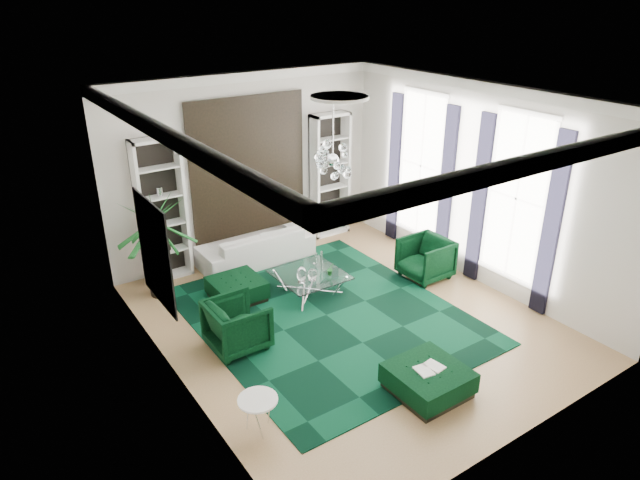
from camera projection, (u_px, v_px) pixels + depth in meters
floor at (347, 320)px, 9.89m from camera, size 6.00×7.00×0.02m
ceiling at (352, 97)px, 8.34m from camera, size 6.00×7.00×0.02m
wall_back at (247, 166)px, 11.77m from camera, size 6.00×0.02×3.80m
wall_front at (534, 314)px, 6.46m from camera, size 6.00×0.02×3.80m
wall_left at (168, 266)px, 7.57m from camera, size 0.02×7.00×3.80m
wall_right at (478, 185)px, 10.66m from camera, size 0.02×7.00×3.80m
crown_molding at (351, 105)px, 8.38m from camera, size 6.00×7.00×0.18m
ceiling_medallion at (340, 97)px, 8.58m from camera, size 0.90×0.90×0.05m
tapestry at (248, 167)px, 11.73m from camera, size 2.50×0.06×2.80m
shelving_left at (162, 211)px, 10.82m from camera, size 0.90×0.38×2.80m
shelving_right at (330, 176)px, 12.82m from camera, size 0.90×0.38×2.80m
painting at (156, 253)px, 8.07m from camera, size 0.04×1.30×1.60m
window_near at (516, 199)px, 9.97m from camera, size 0.03×1.10×2.90m
curtain_near_a at (552, 226)px, 9.46m from camera, size 0.07×0.30×3.25m
curtain_near_b at (479, 200)px, 10.64m from camera, size 0.07×0.30×3.25m
window_far at (421, 166)px, 11.78m from camera, size 0.03×1.10×2.90m
curtain_far_a at (446, 188)px, 11.28m from camera, size 0.07×0.30×3.25m
curtain_far_b at (394, 169)px, 12.46m from camera, size 0.07×0.30×3.25m
rug at (326, 315)px, 10.01m from camera, size 4.20×5.00×0.02m
sofa at (256, 246)px, 11.85m from camera, size 2.39×0.94×0.70m
armchair_left at (237, 325)px, 9.00m from camera, size 0.89×0.87×0.81m
armchair_right at (425, 258)px, 11.19m from camera, size 0.89×0.87×0.81m
coffee_table at (310, 284)px, 10.66m from camera, size 1.20×1.20×0.41m
ottoman_side at (237, 290)px, 10.47m from camera, size 0.90×0.90×0.40m
ottoman_front at (428, 381)px, 8.05m from camera, size 1.00×1.00×0.40m
book at (429, 368)px, 7.97m from camera, size 0.42×0.28×0.03m
side_table at (259, 415)px, 7.33m from camera, size 0.52×0.52×0.50m
palm at (155, 235)px, 10.25m from camera, size 1.50×1.50×2.40m
chandelier at (333, 160)px, 8.77m from camera, size 0.80×0.80×0.72m
table_plant at (330, 269)px, 10.49m from camera, size 0.13×0.11×0.24m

